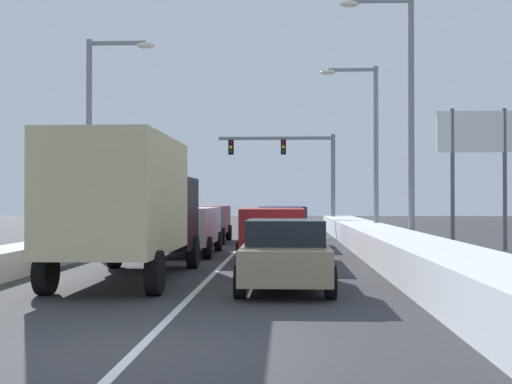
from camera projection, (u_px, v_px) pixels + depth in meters
The scene contains 15 objects.
ground_plane at pixel (229, 258), 22.06m from camera, with size 120.00×120.00×0.00m, color #333335.
lane_stripe_between_right_lane_and_center_lane at pixel (237, 250), 25.49m from camera, with size 0.14×37.78×0.01m, color silver.
snow_bank_right_shoulder at pixel (375, 239), 25.24m from camera, with size 1.89×37.78×0.90m, color white.
snow_bank_left_shoulder at pixel (102, 241), 25.74m from camera, with size 1.31×37.78×0.69m, color white.
sedan_tan_right_lane_nearest at pixel (285, 254), 14.44m from camera, with size 2.00×4.50×1.51m.
suv_red_right_lane_second at pixel (274, 228), 21.53m from camera, with size 2.16×4.90×1.67m.
suv_navy_right_lane_third at pixel (283, 221), 28.59m from camera, with size 2.16×4.90×1.67m.
box_truck_center_lane_nearest at pixel (129, 202), 15.84m from camera, with size 2.53×7.20×3.36m.
suv_silver_center_lane_second at pixel (187, 226), 23.41m from camera, with size 2.16×4.90×1.67m.
suv_maroon_center_lane_third at pixel (205, 220), 30.31m from camera, with size 2.16×4.90×1.67m.
traffic_light_gantry at pixel (297, 161), 42.56m from camera, with size 7.54×0.47×6.20m.
street_lamp_right_near at pixel (402, 102), 23.56m from camera, with size 2.66×0.36×9.25m.
street_lamp_right_mid at pixel (368, 137), 30.43m from camera, with size 2.66×0.36×8.12m.
street_lamp_left_mid at pixel (98, 124), 25.40m from camera, with size 2.66×0.36×8.15m.
roadside_sign_right at pixel (478, 147), 25.57m from camera, with size 3.20×0.16×5.50m.
Camera 1 is at (1.93, -8.28, 1.93)m, focal length 46.30 mm.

